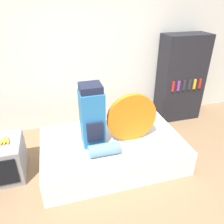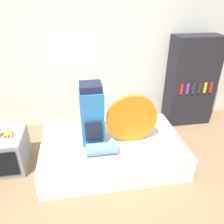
% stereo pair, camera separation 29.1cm
% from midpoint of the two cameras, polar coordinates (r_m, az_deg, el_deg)
% --- Properties ---
extents(ground_plane, '(16.00, 16.00, 0.00)m').
position_cam_midpoint_polar(ground_plane, '(2.83, -0.89, -22.81)').
color(ground_plane, '#846647').
extents(wall_back, '(8.00, 0.05, 2.60)m').
position_cam_midpoint_polar(wall_back, '(3.86, -9.09, 14.60)').
color(wall_back, silver).
rests_on(wall_back, ground_plane).
extents(bed, '(1.99, 1.23, 0.37)m').
position_cam_midpoint_polar(bed, '(3.26, -2.60, -9.92)').
color(bed, white).
rests_on(bed, ground_plane).
extents(backpack, '(0.30, 0.33, 0.86)m').
position_cam_midpoint_polar(backpack, '(2.90, -8.10, -1.10)').
color(backpack, '#23669E').
rests_on(backpack, bed).
extents(tent_bag, '(0.70, 0.07, 0.70)m').
position_cam_midpoint_polar(tent_bag, '(2.98, 2.42, -1.55)').
color(tent_bag, orange).
rests_on(tent_bag, bed).
extents(sleeping_roll, '(0.40, 0.16, 0.16)m').
position_cam_midpoint_polar(sleeping_roll, '(2.84, -4.97, -9.81)').
color(sleeping_roll, '#5B849E').
rests_on(sleeping_roll, bed).
extents(television, '(0.53, 0.61, 0.51)m').
position_cam_midpoint_polar(television, '(3.39, -28.90, -10.82)').
color(television, gray).
rests_on(television, ground_plane).
extents(banana_bunch, '(0.14, 0.18, 0.04)m').
position_cam_midpoint_polar(banana_bunch, '(3.24, -28.53, -6.57)').
color(banana_bunch, yellow).
rests_on(banana_bunch, television).
extents(bookshelf, '(0.83, 0.43, 1.61)m').
position_cam_midpoint_polar(bookshelf, '(4.29, 15.66, 8.39)').
color(bookshelf, black).
rests_on(bookshelf, ground_plane).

